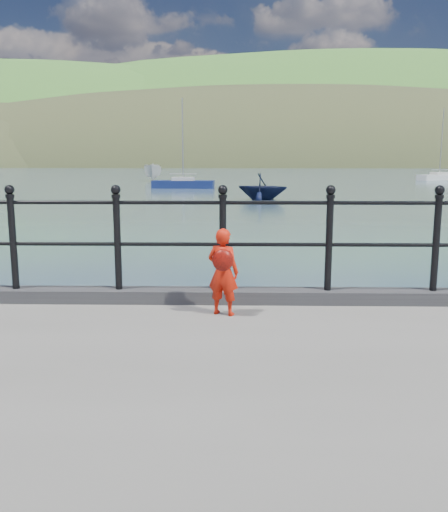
{
  "coord_description": "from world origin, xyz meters",
  "views": [
    {
      "loc": [
        0.74,
        -6.21,
        2.63
      ],
      "look_at": [
        0.61,
        -0.2,
        1.55
      ],
      "focal_mm": 38.0,
      "sensor_mm": 36.0,
      "label": 1
    }
  ],
  "objects_px": {
    "launch_navy": "(262,187)",
    "launch_white": "(153,172)",
    "railing": "(170,231)",
    "sailboat_port": "(183,184)",
    "child": "(223,271)",
    "sailboat_far": "(439,177)"
  },
  "relations": [
    {
      "from": "railing",
      "to": "launch_white",
      "type": "height_order",
      "value": "railing"
    },
    {
      "from": "railing",
      "to": "sailboat_far",
      "type": "xyz_separation_m",
      "value": [
        26.4,
        63.27,
        -1.48
      ]
    },
    {
      "from": "child",
      "to": "launch_white",
      "type": "height_order",
      "value": "launch_white"
    },
    {
      "from": "railing",
      "to": "launch_white",
      "type": "bearing_deg",
      "value": 98.74
    },
    {
      "from": "launch_navy",
      "to": "sailboat_far",
      "type": "relative_size",
      "value": 0.36
    },
    {
      "from": "launch_white",
      "to": "sailboat_port",
      "type": "bearing_deg",
      "value": -77.11
    },
    {
      "from": "child",
      "to": "sailboat_port",
      "type": "height_order",
      "value": "sailboat_port"
    },
    {
      "from": "railing",
      "to": "sailboat_port",
      "type": "relative_size",
      "value": 2.22
    },
    {
      "from": "railing",
      "to": "child",
      "type": "distance_m",
      "value": 0.87
    },
    {
      "from": "launch_navy",
      "to": "launch_white",
      "type": "bearing_deg",
      "value": 41.69
    },
    {
      "from": "launch_navy",
      "to": "railing",
      "type": "bearing_deg",
      "value": -164.25
    },
    {
      "from": "launch_white",
      "to": "sailboat_far",
      "type": "bearing_deg",
      "value": 0.88
    },
    {
      "from": "launch_navy",
      "to": "sailboat_port",
      "type": "bearing_deg",
      "value": 45.39
    },
    {
      "from": "launch_white",
      "to": "sailboat_far",
      "type": "distance_m",
      "value": 35.76
    },
    {
      "from": "launch_navy",
      "to": "sailboat_far",
      "type": "distance_m",
      "value": 41.42
    },
    {
      "from": "child",
      "to": "sailboat_port",
      "type": "relative_size",
      "value": 0.11
    },
    {
      "from": "sailboat_port",
      "to": "sailboat_far",
      "type": "distance_m",
      "value": 36.25
    },
    {
      "from": "railing",
      "to": "launch_navy",
      "type": "height_order",
      "value": "railing"
    },
    {
      "from": "railing",
      "to": "sailboat_port",
      "type": "height_order",
      "value": "sailboat_port"
    },
    {
      "from": "sailboat_port",
      "to": "child",
      "type": "bearing_deg",
      "value": -80.74
    },
    {
      "from": "railing",
      "to": "sailboat_port",
      "type": "distance_m",
      "value": 43.79
    },
    {
      "from": "launch_white",
      "to": "launch_navy",
      "type": "height_order",
      "value": "launch_white"
    }
  ]
}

